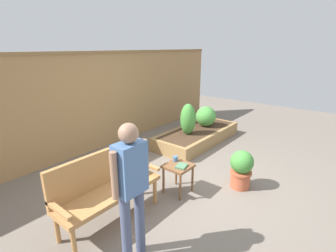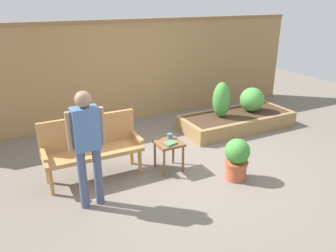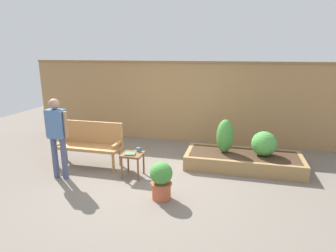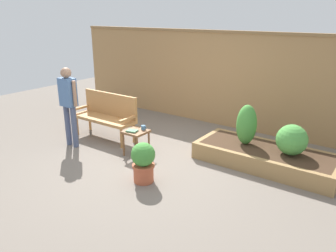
% 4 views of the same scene
% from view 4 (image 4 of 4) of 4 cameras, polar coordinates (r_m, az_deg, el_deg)
% --- Properties ---
extents(ground_plane, '(14.00, 14.00, 0.00)m').
position_cam_4_polar(ground_plane, '(6.02, -3.05, -5.95)').
color(ground_plane, '#70665B').
extents(fence_back, '(8.40, 0.14, 2.16)m').
position_cam_4_polar(fence_back, '(7.79, 9.01, 8.03)').
color(fence_back, '#A37A4C').
rests_on(fence_back, ground_plane).
extents(garden_bench, '(1.44, 0.48, 0.94)m').
position_cam_4_polar(garden_bench, '(7.08, -10.41, 2.29)').
color(garden_bench, '#B77F47').
rests_on(garden_bench, ground_plane).
extents(side_table, '(0.40, 0.40, 0.48)m').
position_cam_4_polar(side_table, '(6.13, -5.49, -1.53)').
color(side_table, brown).
rests_on(side_table, ground_plane).
extents(cup_on_table, '(0.11, 0.08, 0.08)m').
position_cam_4_polar(cup_on_table, '(6.13, -4.23, -0.28)').
color(cup_on_table, teal).
rests_on(cup_on_table, side_table).
extents(book_on_table, '(0.22, 0.19, 0.03)m').
position_cam_4_polar(book_on_table, '(6.06, -6.17, -0.83)').
color(book_on_table, '#4C7A56').
rests_on(book_on_table, side_table).
extents(potted_boxwood, '(0.38, 0.38, 0.65)m').
position_cam_4_polar(potted_boxwood, '(5.19, -4.26, -6.00)').
color(potted_boxwood, '#B75638').
rests_on(potted_boxwood, ground_plane).
extents(raised_planter_bed, '(2.40, 1.00, 0.30)m').
position_cam_4_polar(raised_planter_bed, '(6.04, 16.37, -5.11)').
color(raised_planter_bed, '#997547').
rests_on(raised_planter_bed, ground_plane).
extents(shrub_near_bench, '(0.36, 0.36, 0.72)m').
position_cam_4_polar(shrub_near_bench, '(6.00, 13.28, 0.22)').
color(shrub_near_bench, brown).
rests_on(shrub_near_bench, raised_planter_bed).
extents(shrub_far_corner, '(0.51, 0.51, 0.51)m').
position_cam_4_polar(shrub_far_corner, '(5.80, 20.42, -2.23)').
color(shrub_far_corner, brown).
rests_on(shrub_far_corner, raised_planter_bed).
extents(person_by_bench, '(0.47, 0.20, 1.56)m').
position_cam_4_polar(person_by_bench, '(6.67, -16.65, 4.25)').
color(person_by_bench, '#475170').
rests_on(person_by_bench, ground_plane).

